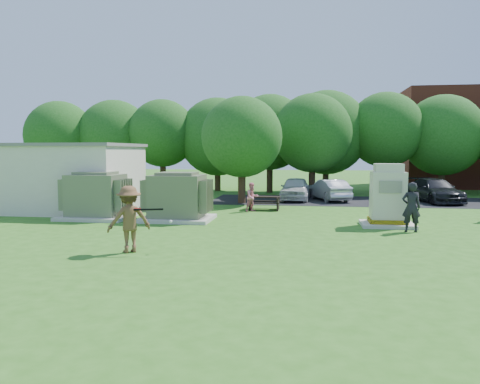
% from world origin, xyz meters
% --- Properties ---
extents(ground, '(120.00, 120.00, 0.00)m').
position_xyz_m(ground, '(0.00, 0.00, 0.00)').
color(ground, '#2D6619').
rests_on(ground, ground).
extents(service_building, '(10.00, 5.00, 3.20)m').
position_xyz_m(service_building, '(-11.00, 7.00, 1.60)').
color(service_building, beige).
rests_on(service_building, ground).
extents(service_building_roof, '(10.20, 5.20, 0.15)m').
position_xyz_m(service_building_roof, '(-11.00, 7.00, 3.27)').
color(service_building_roof, slate).
rests_on(service_building_roof, service_building).
extents(parking_strip, '(20.00, 6.00, 0.01)m').
position_xyz_m(parking_strip, '(7.00, 13.50, 0.01)').
color(parking_strip, '#232326').
rests_on(parking_strip, ground).
extents(transformer_left, '(3.00, 2.40, 2.07)m').
position_xyz_m(transformer_left, '(-6.50, 4.50, 0.97)').
color(transformer_left, beige).
rests_on(transformer_left, ground).
extents(transformer_right, '(3.00, 2.40, 2.07)m').
position_xyz_m(transformer_right, '(-2.80, 4.50, 0.97)').
color(transformer_right, beige).
rests_on(transformer_right, ground).
extents(generator_cabinet, '(2.04, 1.67, 2.48)m').
position_xyz_m(generator_cabinet, '(5.90, 4.14, 1.09)').
color(generator_cabinet, beige).
rests_on(generator_cabinet, ground).
extents(picnic_table, '(1.60, 1.20, 0.68)m').
position_xyz_m(picnic_table, '(0.57, 8.63, 0.43)').
color(picnic_table, black).
rests_on(picnic_table, ground).
extents(batter, '(1.45, 1.33, 1.96)m').
position_xyz_m(batter, '(-2.42, -1.93, 0.98)').
color(batter, brown).
rests_on(batter, ground).
extents(person_by_generator, '(0.69, 0.46, 1.84)m').
position_xyz_m(person_by_generator, '(6.53, 2.88, 0.92)').
color(person_by_generator, black).
rests_on(person_by_generator, ground).
extents(person_at_picnic, '(0.88, 0.87, 1.44)m').
position_xyz_m(person_at_picnic, '(0.05, 7.78, 0.72)').
color(person_at_picnic, pink).
rests_on(person_at_picnic, ground).
extents(car_white, '(1.85, 4.20, 1.41)m').
position_xyz_m(car_white, '(1.99, 13.62, 0.70)').
color(car_white, silver).
rests_on(car_white, ground).
extents(car_silver_a, '(2.61, 4.12, 1.28)m').
position_xyz_m(car_silver_a, '(4.01, 13.69, 0.64)').
color(car_silver_a, '#B7B7BC').
rests_on(car_silver_a, ground).
extents(car_dark, '(2.82, 5.00, 1.37)m').
position_xyz_m(car_dark, '(10.09, 13.64, 0.68)').
color(car_dark, black).
rests_on(car_dark, ground).
extents(batting_equipment, '(1.10, 0.43, 0.45)m').
position_xyz_m(batting_equipment, '(-1.77, -1.95, 1.22)').
color(batting_equipment, black).
rests_on(batting_equipment, ground).
extents(tree_row, '(41.30, 13.30, 7.30)m').
position_xyz_m(tree_row, '(1.75, 18.50, 4.15)').
color(tree_row, '#47301E').
rests_on(tree_row, ground).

